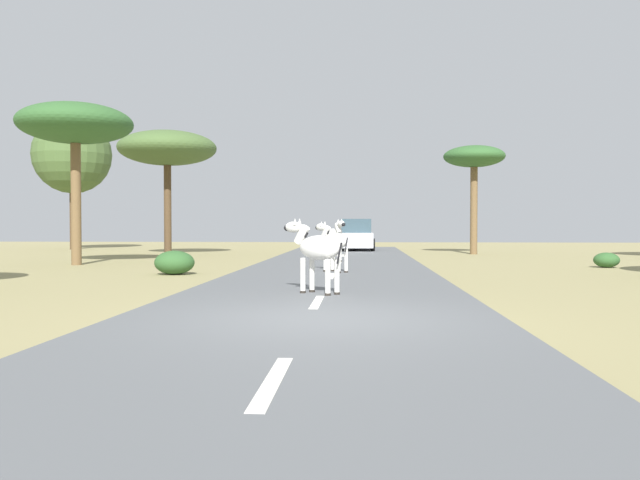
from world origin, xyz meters
The scene contains 13 objects.
ground_plane centered at (0.00, 0.00, 0.00)m, with size 90.00×90.00×0.00m, color #8E8456.
road centered at (-0.18, 0.00, 0.03)m, with size 6.00×64.00×0.05m, color #56595B.
lane_markings centered at (-0.18, -1.00, 0.05)m, with size 0.16×56.00×0.01m.
zebra_0 centered at (-0.40, 15.15, 1.03)m, with size 0.99×1.63×1.64m.
zebra_1 centered at (-0.29, 3.48, 0.97)m, with size 1.39×1.22×1.55m.
zebra_2 centered at (-0.18, 9.61, 0.96)m, with size 1.18×1.38×1.52m.
car_0 centered at (0.35, 26.44, 0.85)m, with size 2.11×4.39×1.74m.
tree_2 centered at (-9.72, 13.18, 5.08)m, with size 4.10×4.10×5.86m.
tree_4 centered at (-16.44, 27.63, 5.60)m, with size 4.56×4.56×7.90m.
tree_5 centered at (6.25, 22.81, 4.72)m, with size 3.03×3.03×5.39m.
tree_7 centered at (-8.70, 21.02, 5.13)m, with size 4.72×4.72×6.00m.
bush_0 centered at (9.03, 12.90, 0.26)m, with size 0.86×0.78×0.52m, color #2D5628.
bush_1 centered at (-4.85, 8.93, 0.35)m, with size 1.18×1.06×0.71m, color #2D5628.
Camera 1 is at (0.61, -9.74, 1.46)m, focal length 36.31 mm.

